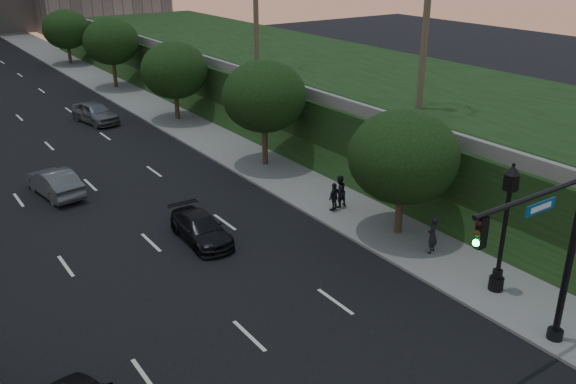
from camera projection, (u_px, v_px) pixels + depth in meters
road_surface at (57, 154)px, 41.14m from camera, size 16.00×140.00×0.02m
sidewalk_right at (194, 128)px, 46.49m from camera, size 4.50×140.00×0.15m
embankment at (332, 89)px, 50.41m from camera, size 18.00×90.00×4.00m
parapet_wall at (243, 72)px, 45.05m from camera, size 0.35×90.00×0.70m
tree_right_a at (403, 157)px, 28.28m from camera, size 5.20×5.20×6.24m
tree_right_b at (264, 96)px, 37.22m from camera, size 5.20×5.20×6.74m
tree_right_c at (174, 70)px, 47.30m from camera, size 5.20×5.20×6.24m
tree_right_d at (111, 41)px, 57.77m from camera, size 5.20×5.20×6.74m
tree_right_e at (66, 29)px, 69.37m from camera, size 5.20×5.20×6.24m
traffic_signal_mast at (552, 260)px, 19.85m from camera, size 5.68×0.56×7.00m
street_lamp at (503, 235)px, 23.88m from camera, size 0.64×0.64×5.62m
sedan_mid_left at (55, 182)px, 34.15m from camera, size 2.24×4.84×1.54m
sedan_near_right at (201, 228)px, 28.96m from camera, size 1.97×4.49×1.28m
sedan_far_right at (95, 113)px, 47.87m from camera, size 2.83×5.13×1.65m
pedestrian_a at (433, 235)px, 27.45m from camera, size 0.76×0.64×1.79m
pedestrian_b at (339, 191)px, 32.25m from camera, size 0.91×0.74×1.76m
pedestrian_c at (334, 197)px, 31.84m from camera, size 0.97×0.63×1.54m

